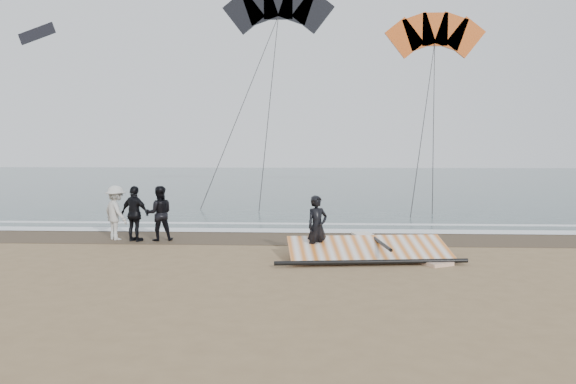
# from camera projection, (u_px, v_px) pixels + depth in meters

# --- Properties ---
(ground) EXTENTS (120.00, 120.00, 0.00)m
(ground) POSITION_uv_depth(u_px,v_px,m) (330.00, 270.00, 13.35)
(ground) COLOR #8C704C
(ground) RESTS_ON ground
(sea) EXTENTS (120.00, 54.00, 0.02)m
(sea) POSITION_uv_depth(u_px,v_px,m) (320.00, 181.00, 46.20)
(sea) COLOR #233838
(sea) RESTS_ON ground
(wet_sand) EXTENTS (120.00, 2.80, 0.01)m
(wet_sand) POSITION_uv_depth(u_px,v_px,m) (326.00, 238.00, 17.83)
(wet_sand) COLOR #4C3D2B
(wet_sand) RESTS_ON ground
(foam_near) EXTENTS (120.00, 0.90, 0.01)m
(foam_near) POSITION_uv_depth(u_px,v_px,m) (325.00, 231.00, 19.23)
(foam_near) COLOR white
(foam_near) RESTS_ON sea
(foam_far) EXTENTS (120.00, 0.45, 0.01)m
(foam_far) POSITION_uv_depth(u_px,v_px,m) (325.00, 224.00, 20.92)
(foam_far) COLOR white
(foam_far) RESTS_ON sea
(man_main) EXTENTS (0.72, 0.66, 1.64)m
(man_main) POSITION_uv_depth(u_px,v_px,m) (317.00, 227.00, 14.67)
(man_main) COLOR black
(man_main) RESTS_ON ground
(board_white) EXTENTS (1.62, 2.25, 0.09)m
(board_white) POSITION_uv_depth(u_px,v_px,m) (415.00, 257.00, 14.61)
(board_white) COLOR white
(board_white) RESTS_ON ground
(board_cream) EXTENTS (1.02, 2.23, 0.09)m
(board_cream) POSITION_uv_depth(u_px,v_px,m) (370.00, 238.00, 17.57)
(board_cream) COLOR white
(board_cream) RESTS_ON ground
(trio_cluster) EXTENTS (2.51, 1.29, 1.72)m
(trio_cluster) POSITION_uv_depth(u_px,v_px,m) (135.00, 213.00, 17.36)
(trio_cluster) COLOR black
(trio_cluster) RESTS_ON ground
(sail_rig) EXTENTS (4.77, 2.22, 0.52)m
(sail_rig) POSITION_uv_depth(u_px,v_px,m) (366.00, 251.00, 14.61)
(sail_rig) COLOR black
(sail_rig) RESTS_ON ground
(kite_red) EXTENTS (6.65, 6.47, 16.03)m
(kite_red) POSITION_uv_depth(u_px,v_px,m) (435.00, 38.00, 34.23)
(kite_red) COLOR #E75B1B
(kite_red) RESTS_ON ground
(kite_dark) EXTENTS (7.49, 5.00, 14.42)m
(kite_dark) POSITION_uv_depth(u_px,v_px,m) (278.00, 12.00, 33.49)
(kite_dark) COLOR black
(kite_dark) RESTS_ON ground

